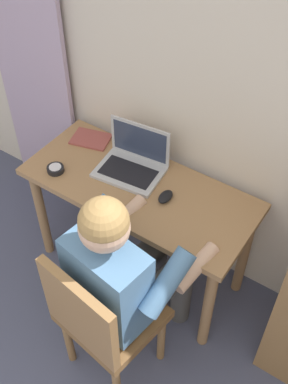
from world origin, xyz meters
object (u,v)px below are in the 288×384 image
at_px(computer_mouse, 166,197).
at_px(notebook_pad, 91,139).
at_px(chair, 101,319).
at_px(laptop, 133,161).
at_px(desk_clock, 55,169).
at_px(person_seated, 128,270).
at_px(desk, 139,202).

distance_m(computer_mouse, notebook_pad, 0.61).
relative_size(chair, laptop, 2.40).
height_order(chair, desk_clock, chair).
bearing_deg(chair, computer_mouse, 94.96).
relative_size(computer_mouse, desk_clock, 1.11).
bearing_deg(person_seated, desk_clock, 157.13).
relative_size(person_seated, computer_mouse, 11.98).
distance_m(person_seated, laptop, 0.63).
relative_size(desk, desk_clock, 13.61).
height_order(chair, person_seated, person_seated).
distance_m(person_seated, notebook_pad, 0.89).
bearing_deg(person_seated, laptop, 122.76).
bearing_deg(chair, person_seated, 82.75).
height_order(computer_mouse, notebook_pad, computer_mouse).
bearing_deg(notebook_pad, chair, -65.53).
bearing_deg(person_seated, desk, 118.74).
bearing_deg(laptop, computer_mouse, -19.31).
bearing_deg(desk, chair, -70.77).
relative_size(person_seated, desk_clock, 13.31).
distance_m(person_seated, computer_mouse, 0.44).
xyz_separation_m(computer_mouse, desk_clock, (-0.59, -0.15, -0.00)).
bearing_deg(computer_mouse, desk, 178.95).
distance_m(desk, computer_mouse, 0.21).
relative_size(desk, chair, 1.39).
distance_m(laptop, computer_mouse, 0.28).
bearing_deg(notebook_pad, laptop, -26.14).
bearing_deg(desk, person_seated, -61.26).
height_order(desk, notebook_pad, notebook_pad).
bearing_deg(desk, desk_clock, -160.32).
bearing_deg(desk_clock, computer_mouse, 14.64).
bearing_deg(laptop, person_seated, -57.24).
relative_size(person_seated, notebook_pad, 5.71).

